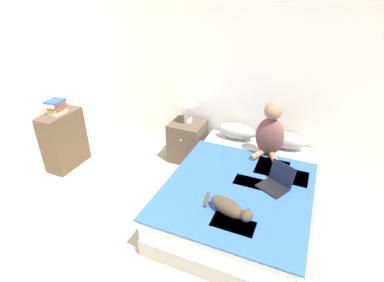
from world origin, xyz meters
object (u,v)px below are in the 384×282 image
object	(u,v)px
person_sitting	(270,132)
table_lamp	(188,100)
pillow_far	(286,140)
laptop_open	(276,183)
bookshelf	(65,140)
cat_tabby	(230,208)
bed	(241,195)
pillow_near	(237,131)
nightstand	(188,141)
book_stack_top	(57,107)

from	to	relation	value
person_sitting	table_lamp	distance (m)	1.21
pillow_far	table_lamp	world-z (taller)	table_lamp
pillow_far	laptop_open	size ratio (longest dim) A/B	1.37
laptop_open	bookshelf	world-z (taller)	bookshelf
pillow_far	cat_tabby	world-z (taller)	pillow_far
bed	laptop_open	size ratio (longest dim) A/B	5.44
person_sitting	table_lamp	bearing A→B (deg)	169.22
pillow_near	cat_tabby	xyz separation A→B (m)	(0.37, -1.50, -0.02)
table_lamp	bookshelf	size ratio (longest dim) A/B	0.53
bed	person_sitting	distance (m)	0.84
cat_tabby	bookshelf	xyz separation A→B (m)	(-2.58, 0.58, -0.13)
laptop_open	bookshelf	distance (m)	2.90
cat_tabby	bed	bearing A→B (deg)	113.70
laptop_open	nightstand	size ratio (longest dim) A/B	0.64
bed	laptop_open	xyz separation A→B (m)	(0.36, -0.01, 0.29)
person_sitting	bookshelf	size ratio (longest dim) A/B	0.84
bed	nightstand	distance (m)	1.31
bed	person_sitting	size ratio (longest dim) A/B	3.01
pillow_near	bookshelf	distance (m)	2.40
laptop_open	nightstand	bearing A→B (deg)	177.20
nightstand	bookshelf	bearing A→B (deg)	-150.98
table_lamp	book_stack_top	distance (m)	1.75
pillow_near	person_sitting	bearing A→B (deg)	-29.49
pillow_near	person_sitting	world-z (taller)	person_sitting
laptop_open	nightstand	xyz separation A→B (m)	(-1.39, 0.82, -0.22)
book_stack_top	laptop_open	bearing A→B (deg)	0.37
bed	cat_tabby	world-z (taller)	cat_tabby
bookshelf	bed	bearing A→B (deg)	0.64
bed	cat_tabby	xyz separation A→B (m)	(0.04, -0.61, 0.31)
book_stack_top	person_sitting	bearing A→B (deg)	13.68
cat_tabby	bookshelf	distance (m)	2.64
bed	cat_tabby	bearing A→B (deg)	-86.49
cat_tabby	nightstand	bearing A→B (deg)	147.07
person_sitting	pillow_far	bearing A→B (deg)	56.77
pillow_far	bookshelf	size ratio (longest dim) A/B	0.64
bed	cat_tabby	distance (m)	0.69
laptop_open	person_sitting	bearing A→B (deg)	136.07
person_sitting	table_lamp	world-z (taller)	person_sitting
laptop_open	pillow_near	bearing A→B (deg)	155.05
laptop_open	pillow_far	bearing A→B (deg)	119.90
cat_tabby	laptop_open	size ratio (longest dim) A/B	1.37
person_sitting	book_stack_top	size ratio (longest dim) A/B	2.78
laptop_open	table_lamp	distance (m)	1.69
pillow_far	pillow_near	bearing A→B (deg)	180.00
pillow_near	book_stack_top	world-z (taller)	book_stack_top
cat_tabby	bookshelf	size ratio (longest dim) A/B	0.64
pillow_near	nightstand	bearing A→B (deg)	-173.20
person_sitting	laptop_open	xyz separation A→B (m)	(0.21, -0.64, -0.25)
table_lamp	pillow_far	bearing A→B (deg)	1.90
table_lamp	book_stack_top	size ratio (longest dim) A/B	1.75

